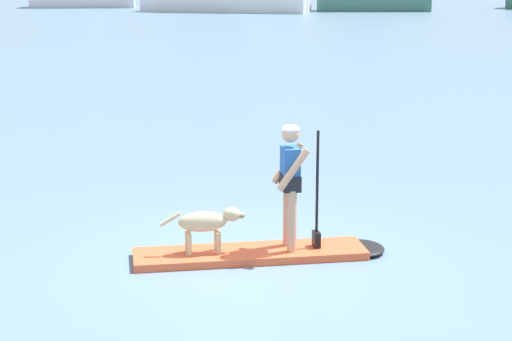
% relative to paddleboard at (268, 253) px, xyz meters
% --- Properties ---
extents(ground_plane, '(400.00, 400.00, 0.00)m').
position_rel_paddleboard_xyz_m(ground_plane, '(-0.22, -0.05, -0.05)').
color(ground_plane, slate).
extents(paddleboard, '(3.30, 1.42, 0.10)m').
position_rel_paddleboard_xyz_m(paddleboard, '(0.00, 0.00, 0.00)').
color(paddleboard, '#E55933').
rests_on(paddleboard, ground_plane).
extents(person_paddler, '(0.66, 0.55, 1.60)m').
position_rel_paddleboard_xyz_m(person_paddler, '(0.29, 0.07, 0.98)').
color(person_paddler, tan).
rests_on(person_paddler, paddleboard).
extents(dog, '(1.06, 0.37, 0.57)m').
position_rel_paddleboard_xyz_m(dog, '(-0.75, -0.18, 0.44)').
color(dog, '#CCB78C').
rests_on(dog, paddleboard).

